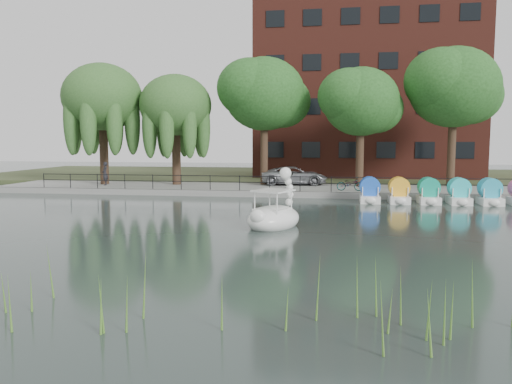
% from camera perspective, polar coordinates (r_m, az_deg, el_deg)
% --- Properties ---
extents(ground_plane, '(120.00, 120.00, 0.00)m').
position_cam_1_polar(ground_plane, '(19.82, -3.17, -4.92)').
color(ground_plane, '#33413E').
extents(promenade, '(40.00, 6.00, 0.40)m').
position_cam_1_polar(promenade, '(35.45, 2.10, 0.26)').
color(promenade, gray).
rests_on(promenade, ground_plane).
extents(kerb, '(40.00, 0.25, 0.40)m').
position_cam_1_polar(kerb, '(32.54, 1.51, -0.26)').
color(kerb, gray).
rests_on(kerb, ground_plane).
extents(land_strip, '(60.00, 22.00, 0.36)m').
position_cam_1_polar(land_strip, '(49.34, 3.95, 1.85)').
color(land_strip, '#47512D').
rests_on(land_strip, ground_plane).
extents(railing, '(32.00, 0.05, 1.00)m').
position_cam_1_polar(railing, '(32.65, 1.56, 1.43)').
color(railing, black).
rests_on(railing, promenade).
extents(apartment_building, '(20.00, 10.07, 18.00)m').
position_cam_1_polar(apartment_building, '(49.43, 12.33, 12.40)').
color(apartment_building, '#4C1E16').
rests_on(apartment_building, land_strip).
extents(willow_left, '(5.88, 5.88, 9.01)m').
position_cam_1_polar(willow_left, '(39.52, -17.17, 10.28)').
color(willow_left, '#473323').
rests_on(willow_left, promenade).
extents(willow_mid, '(5.32, 5.32, 8.15)m').
position_cam_1_polar(willow_mid, '(37.92, -9.18, 9.71)').
color(willow_mid, '#473323').
rests_on(willow_mid, promenade).
extents(broadleaf_center, '(6.00, 6.00, 9.25)m').
position_cam_1_polar(broadleaf_center, '(37.53, 0.95, 11.07)').
color(broadleaf_center, '#473323').
rests_on(broadleaf_center, promenade).
extents(broadleaf_right, '(5.40, 5.40, 8.32)m').
position_cam_1_polar(broadleaf_right, '(36.70, 11.91, 10.00)').
color(broadleaf_right, '#473323').
rests_on(broadleaf_right, promenade).
extents(broadleaf_far, '(6.30, 6.30, 9.71)m').
position_cam_1_polar(broadleaf_far, '(38.67, 21.70, 11.00)').
color(broadleaf_far, '#473323').
rests_on(broadleaf_far, promenade).
extents(minivan, '(3.29, 5.89, 1.56)m').
position_cam_1_polar(minivan, '(37.16, 4.40, 2.03)').
color(minivan, gray).
rests_on(minivan, promenade).
extents(bicycle, '(0.72, 1.76, 1.00)m').
position_cam_1_polar(bicycle, '(33.34, 10.69, 1.00)').
color(bicycle, gray).
rests_on(bicycle, promenade).
extents(pedestrian, '(0.72, 0.84, 1.98)m').
position_cam_1_polar(pedestrian, '(38.30, -16.88, 2.22)').
color(pedestrian, black).
rests_on(pedestrian, promenade).
extents(swan_boat, '(2.95, 3.50, 2.53)m').
position_cam_1_polar(swan_boat, '(21.56, 2.13, -2.53)').
color(swan_boat, white).
rests_on(swan_boat, ground_plane).
extents(pedal_boat_row, '(9.65, 1.70, 1.40)m').
position_cam_1_polar(pedal_boat_row, '(31.19, 20.67, -0.17)').
color(pedal_boat_row, white).
rests_on(pedal_boat_row, ground_plane).
extents(reed_bank, '(24.00, 2.40, 1.20)m').
position_cam_1_polar(reed_bank, '(10.25, -3.07, -11.94)').
color(reed_bank, '#669938').
rests_on(reed_bank, ground_plane).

